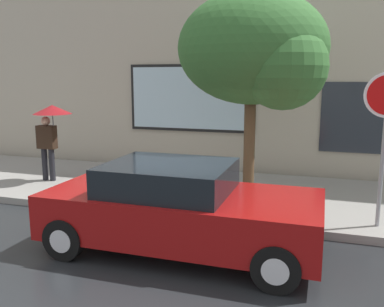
{
  "coord_description": "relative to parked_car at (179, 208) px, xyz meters",
  "views": [
    {
      "loc": [
        2.4,
        -5.92,
        2.69
      ],
      "look_at": [
        -0.1,
        1.8,
        1.2
      ],
      "focal_mm": 38.45,
      "sensor_mm": 36.0,
      "label": 1
    }
  ],
  "objects": [
    {
      "name": "ground_plane",
      "position": [
        -0.32,
        0.13,
        -0.69
      ],
      "size": [
        60.0,
        60.0,
        0.0
      ],
      "primitive_type": "plane",
      "color": "black"
    },
    {
      "name": "sidewalk",
      "position": [
        -0.32,
        3.13,
        -0.62
      ],
      "size": [
        20.0,
        4.0,
        0.15
      ],
      "primitive_type": "cube",
      "color": "gray",
      "rests_on": "ground"
    },
    {
      "name": "building_facade",
      "position": [
        -0.32,
        5.63,
        2.79
      ],
      "size": [
        20.0,
        0.67,
        7.0
      ],
      "color": "#B2A893",
      "rests_on": "ground"
    },
    {
      "name": "parked_car",
      "position": [
        0.0,
        0.0,
        0.0
      ],
      "size": [
        4.23,
        1.93,
        1.39
      ],
      "color": "maroon",
      "rests_on": "ground"
    },
    {
      "name": "fire_hydrant",
      "position": [
        -1.99,
        2.11,
        -0.16
      ],
      "size": [
        0.3,
        0.44,
        0.78
      ],
      "color": "red",
      "rests_on": "sidewalk"
    },
    {
      "name": "pedestrian_with_umbrella",
      "position": [
        -4.32,
        2.7,
        0.94
      ],
      "size": [
        0.93,
        0.93,
        1.9
      ],
      "color": "black",
      "rests_on": "sidewalk"
    },
    {
      "name": "street_tree",
      "position": [
        0.78,
        2.39,
        2.49
      ],
      "size": [
        2.95,
        2.51,
        4.23
      ],
      "color": "#4C3823",
      "rests_on": "sidewalk"
    }
  ]
}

